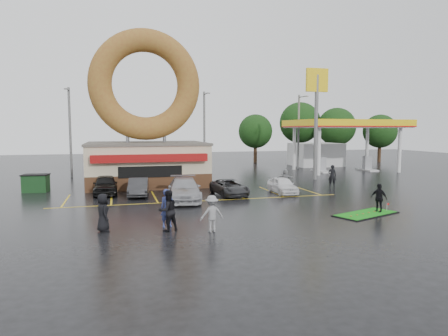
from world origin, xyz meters
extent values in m
plane|color=black|center=(0.00, 0.00, 0.00)|extent=(120.00, 120.00, 0.00)
cube|color=#472B19|center=(-3.00, 13.00, 0.60)|extent=(10.00, 8.00, 1.20)
cube|color=beige|center=(-3.00, 13.00, 2.35)|extent=(10.00, 8.00, 2.30)
cube|color=#59544C|center=(-3.00, 13.00, 3.60)|extent=(10.20, 8.20, 0.20)
cube|color=maroon|center=(-3.00, 8.70, 2.60)|extent=(9.00, 0.60, 0.60)
cylinder|color=slate|center=(-4.60, 13.00, 4.30)|extent=(0.30, 0.30, 1.20)
cylinder|color=slate|center=(-1.40, 13.00, 4.30)|extent=(0.30, 0.30, 1.20)
torus|color=brown|center=(-3.00, 13.00, 8.70)|extent=(9.60, 2.00, 9.60)
cylinder|color=silver|center=(15.00, 15.00, 2.50)|extent=(0.40, 0.40, 5.00)
cylinder|color=silver|center=(25.00, 15.00, 2.50)|extent=(0.40, 0.40, 5.00)
cylinder|color=silver|center=(15.00, 21.00, 2.50)|extent=(0.40, 0.40, 5.00)
cylinder|color=silver|center=(25.00, 21.00, 2.50)|extent=(0.40, 0.40, 5.00)
cube|color=silver|center=(20.00, 18.00, 5.25)|extent=(12.00, 8.00, 0.50)
cube|color=yellow|center=(20.00, 18.00, 5.55)|extent=(12.30, 8.30, 0.70)
cube|color=#99999E|center=(17.00, 18.00, 0.90)|extent=(0.90, 0.60, 1.60)
cube|color=#99999E|center=(23.00, 18.00, 0.90)|extent=(0.90, 0.60, 1.60)
cube|color=silver|center=(20.00, 25.00, 1.50)|extent=(6.00, 5.00, 3.00)
cylinder|color=slate|center=(13.00, 12.00, 5.00)|extent=(0.36, 0.36, 10.00)
cube|color=yellow|center=(13.00, 12.00, 9.50)|extent=(2.20, 0.30, 2.20)
cylinder|color=slate|center=(-10.00, 20.00, 4.50)|extent=(0.24, 0.24, 9.00)
cylinder|color=slate|center=(-10.00, 19.00, 8.70)|extent=(0.12, 2.00, 0.12)
cube|color=slate|center=(-10.00, 18.00, 8.65)|extent=(0.40, 0.18, 0.12)
cylinder|color=slate|center=(4.00, 21.00, 4.50)|extent=(0.24, 0.24, 9.00)
cylinder|color=slate|center=(4.00, 20.00, 8.70)|extent=(0.12, 2.00, 0.12)
cube|color=slate|center=(4.00, 19.00, 8.65)|extent=(0.40, 0.18, 0.12)
cylinder|color=slate|center=(16.00, 22.00, 4.50)|extent=(0.24, 0.24, 9.00)
cylinder|color=slate|center=(16.00, 21.00, 8.70)|extent=(0.12, 2.00, 0.12)
cube|color=slate|center=(16.00, 20.00, 8.65)|extent=(0.40, 0.18, 0.12)
cylinder|color=#332114|center=(26.00, 30.00, 1.44)|extent=(0.50, 0.50, 2.88)
sphere|color=black|center=(26.00, 30.00, 5.20)|extent=(5.60, 5.60, 5.60)
cylinder|color=#332114|center=(32.00, 28.00, 1.26)|extent=(0.50, 0.50, 2.52)
sphere|color=black|center=(32.00, 28.00, 4.55)|extent=(4.90, 4.90, 4.90)
cylinder|color=#332114|center=(22.00, 34.00, 1.62)|extent=(0.50, 0.50, 3.24)
sphere|color=black|center=(22.00, 34.00, 5.85)|extent=(6.30, 6.30, 6.30)
cylinder|color=#332114|center=(14.00, 32.00, 1.26)|extent=(0.50, 0.50, 2.52)
sphere|color=black|center=(14.00, 32.00, 4.55)|extent=(4.90, 4.90, 4.90)
imported|color=black|center=(-6.43, 8.00, 0.72)|extent=(1.71, 4.25, 1.45)
imported|color=#2C2B2E|center=(-4.09, 6.70, 0.65)|extent=(1.78, 4.08, 1.31)
imported|color=#A9A9AE|center=(-1.18, 3.86, 0.77)|extent=(2.82, 5.55, 1.54)
imported|color=#2D2D30|center=(2.42, 5.23, 0.58)|extent=(2.33, 4.37, 1.17)
imported|color=white|center=(6.55, 4.98, 0.62)|extent=(1.58, 3.68, 1.24)
imported|color=navy|center=(-3.21, -3.19, 0.95)|extent=(0.76, 0.56, 1.91)
imported|color=black|center=(-3.28, -3.98, 0.99)|extent=(1.16, 1.04, 1.97)
imported|color=gray|center=(-1.29, -4.72, 0.87)|extent=(1.16, 0.71, 1.75)
imported|color=black|center=(-6.28, -3.30, 0.91)|extent=(0.79, 1.01, 1.82)
imported|color=black|center=(9.14, -3.01, 0.85)|extent=(0.80, 1.08, 1.70)
imported|color=gray|center=(7.94, 7.63, 0.78)|extent=(1.52, 0.94, 1.57)
imported|color=black|center=(11.97, 7.04, 0.93)|extent=(0.81, 0.73, 1.87)
cube|color=#173D1B|center=(-11.68, 10.62, 0.65)|extent=(1.93, 1.41, 1.30)
cube|color=black|center=(8.12, -3.27, 0.02)|extent=(4.37, 3.03, 0.05)
cube|color=#178416|center=(8.12, -3.27, 0.05)|extent=(4.14, 2.80, 0.03)
cylinder|color=silver|center=(9.76, -2.95, 0.27)|extent=(0.02, 0.02, 0.46)
cube|color=red|center=(9.83, -2.95, 0.46)|extent=(0.14, 0.01, 0.10)
camera|label=1|loc=(-5.61, -22.81, 4.87)|focal=32.00mm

